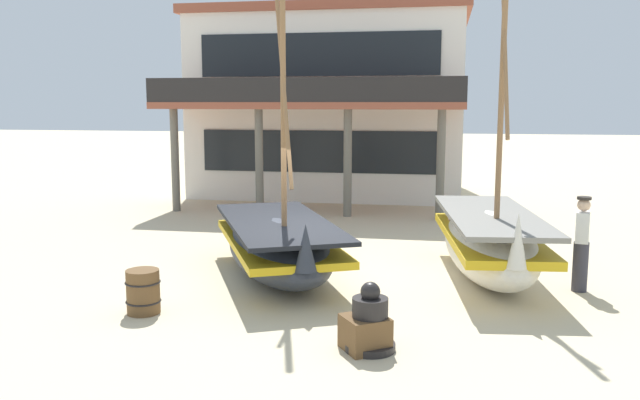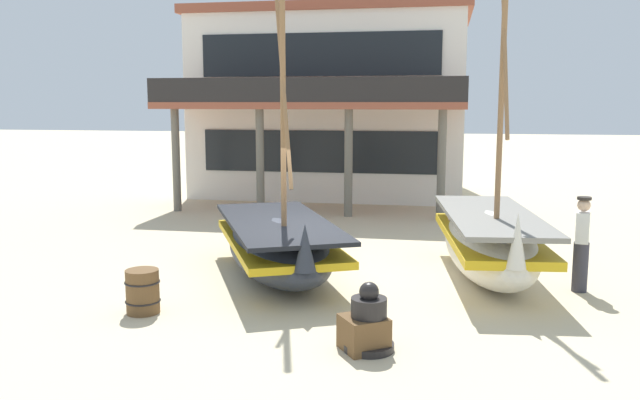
{
  "view_description": "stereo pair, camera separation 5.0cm",
  "coord_description": "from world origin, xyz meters",
  "views": [
    {
      "loc": [
        2.32,
        -11.48,
        3.3
      ],
      "look_at": [
        0.0,
        1.0,
        1.4
      ],
      "focal_mm": 36.7,
      "sensor_mm": 36.0,
      "label": 1
    },
    {
      "loc": [
        2.37,
        -11.47,
        3.3
      ],
      "look_at": [
        0.0,
        1.0,
        1.4
      ],
      "focal_mm": 36.7,
      "sensor_mm": 36.0,
      "label": 2
    }
  ],
  "objects": [
    {
      "name": "cargo_crate",
      "position": [
        1.38,
        -3.11,
        0.23
      ],
      "size": [
        0.77,
        0.77,
        0.47
      ],
      "primitive_type": "cube",
      "rotation": [
        0.0,
        0.0,
        0.59
      ],
      "color": "brown",
      "rests_on": "ground"
    },
    {
      "name": "wooden_barrel",
      "position": [
        -2.24,
        -2.2,
        0.35
      ],
      "size": [
        0.56,
        0.56,
        0.7
      ],
      "color": "brown",
      "rests_on": "ground"
    },
    {
      "name": "capstan_winch",
      "position": [
        1.44,
        -3.1,
        0.37
      ],
      "size": [
        0.69,
        0.69,
        0.94
      ],
      "color": "black",
      "rests_on": "ground"
    },
    {
      "name": "fisherman_by_hull",
      "position": [
        4.78,
        0.35,
        0.83
      ],
      "size": [
        0.29,
        0.4,
        1.68
      ],
      "color": "#33333D",
      "rests_on": "ground"
    },
    {
      "name": "fishing_boat_centre_large",
      "position": [
        3.26,
        0.95,
        0.7
      ],
      "size": [
        2.1,
        4.78,
        6.47
      ],
      "color": "silver",
      "rests_on": "ground"
    },
    {
      "name": "harbor_building_main",
      "position": [
        -1.66,
        12.23,
        3.27
      ],
      "size": [
        9.63,
        8.48,
        6.52
      ],
      "color": "white",
      "rests_on": "ground"
    },
    {
      "name": "fishing_boat_near_left",
      "position": [
        -0.68,
        0.33,
        0.61
      ],
      "size": [
        3.59,
        4.92,
        5.85
      ],
      "color": "#2D333D",
      "rests_on": "ground"
    },
    {
      "name": "ground_plane",
      "position": [
        0.0,
        0.0,
        0.0
      ],
      "size": [
        120.0,
        120.0,
        0.0
      ],
      "primitive_type": "plane",
      "color": "beige"
    }
  ]
}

